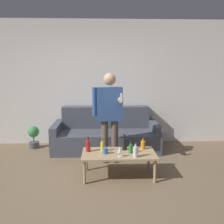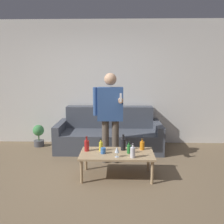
{
  "view_description": "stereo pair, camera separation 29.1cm",
  "coord_description": "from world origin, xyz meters",
  "px_view_note": "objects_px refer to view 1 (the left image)",
  "views": [
    {
      "loc": [
        0.2,
        -3.23,
        1.67
      ],
      "look_at": [
        0.37,
        0.87,
        0.95
      ],
      "focal_mm": 40.0,
      "sensor_mm": 36.0,
      "label": 1
    },
    {
      "loc": [
        0.49,
        -3.23,
        1.67
      ],
      "look_at": [
        0.37,
        0.87,
        0.95
      ],
      "focal_mm": 40.0,
      "sensor_mm": 36.0,
      "label": 2
    }
  ],
  "objects_px": {
    "couch": "(106,134)",
    "bottle_orange": "(124,144)",
    "coffee_table": "(119,155)",
    "person_standing_front": "(109,111)"
  },
  "relations": [
    {
      "from": "couch",
      "to": "bottle_orange",
      "type": "relative_size",
      "value": 8.45
    },
    {
      "from": "coffee_table",
      "to": "person_standing_front",
      "type": "bearing_deg",
      "value": 101.94
    },
    {
      "from": "couch",
      "to": "person_standing_front",
      "type": "relative_size",
      "value": 1.35
    },
    {
      "from": "bottle_orange",
      "to": "person_standing_front",
      "type": "height_order",
      "value": "person_standing_front"
    },
    {
      "from": "coffee_table",
      "to": "person_standing_front",
      "type": "distance_m",
      "value": 0.85
    },
    {
      "from": "coffee_table",
      "to": "bottle_orange",
      "type": "relative_size",
      "value": 4.46
    },
    {
      "from": "coffee_table",
      "to": "bottle_orange",
      "type": "bearing_deg",
      "value": 55.04
    },
    {
      "from": "coffee_table",
      "to": "bottle_orange",
      "type": "distance_m",
      "value": 0.22
    },
    {
      "from": "bottle_orange",
      "to": "person_standing_front",
      "type": "bearing_deg",
      "value": 116.19
    },
    {
      "from": "coffee_table",
      "to": "person_standing_front",
      "type": "relative_size",
      "value": 0.71
    }
  ]
}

